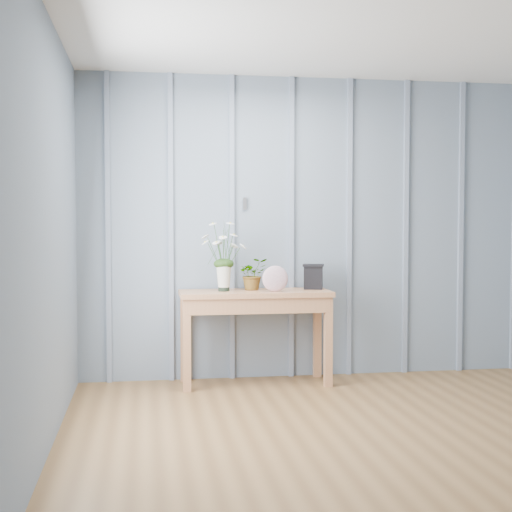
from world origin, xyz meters
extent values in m
plane|color=brown|center=(0.00, 0.00, 0.00)|extent=(4.50, 4.50, 0.00)
cube|color=gray|center=(0.00, 2.25, 1.25)|extent=(4.00, 0.01, 2.50)
cube|color=#B8B8BD|center=(-0.64, 2.23, 1.45)|extent=(0.03, 0.01, 0.10)
cube|color=gray|center=(-1.75, 2.23, 1.25)|extent=(0.04, 0.03, 2.50)
cube|color=gray|center=(-1.25, 2.23, 1.25)|extent=(0.04, 0.03, 2.50)
cube|color=gray|center=(-0.75, 2.23, 1.25)|extent=(0.04, 0.03, 2.50)
cube|color=gray|center=(-0.25, 2.23, 1.25)|extent=(0.04, 0.03, 2.50)
cube|color=gray|center=(0.25, 2.23, 1.25)|extent=(0.04, 0.03, 2.50)
cube|color=gray|center=(0.75, 2.23, 1.25)|extent=(0.04, 0.03, 2.50)
cube|color=gray|center=(1.25, 2.23, 1.25)|extent=(0.04, 0.03, 2.50)
cube|color=#AB7047|center=(-0.59, 1.99, 0.73)|extent=(1.20, 0.45, 0.04)
cube|color=#AB7047|center=(-0.59, 1.99, 0.65)|extent=(1.13, 0.42, 0.12)
cube|color=#AB7047|center=(-1.15, 1.81, 0.35)|extent=(0.06, 0.06, 0.71)
cube|color=#AB7047|center=(-0.04, 1.81, 0.35)|extent=(0.06, 0.06, 0.71)
cube|color=#AB7047|center=(-1.15, 2.17, 0.35)|extent=(0.06, 0.06, 0.71)
cube|color=#AB7047|center=(-0.04, 2.17, 0.35)|extent=(0.06, 0.06, 0.71)
cylinder|color=black|center=(-0.84, 2.01, 0.78)|extent=(0.09, 0.09, 0.06)
cone|color=silver|center=(-0.84, 2.01, 0.86)|extent=(0.15, 0.15, 0.21)
ellipsoid|color=#1B3811|center=(-0.84, 2.01, 0.97)|extent=(0.16, 0.13, 0.09)
imported|color=#1B3811|center=(-0.60, 2.07, 0.88)|extent=(0.27, 0.24, 0.26)
ellipsoid|color=#8D4E6D|center=(-0.45, 1.89, 0.85)|extent=(0.21, 0.07, 0.21)
cube|color=black|center=(-0.10, 2.06, 0.84)|extent=(0.17, 0.15, 0.19)
cube|color=black|center=(-0.10, 2.06, 0.94)|extent=(0.20, 0.17, 0.02)
camera|label=1|loc=(-1.46, -3.59, 1.30)|focal=50.00mm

